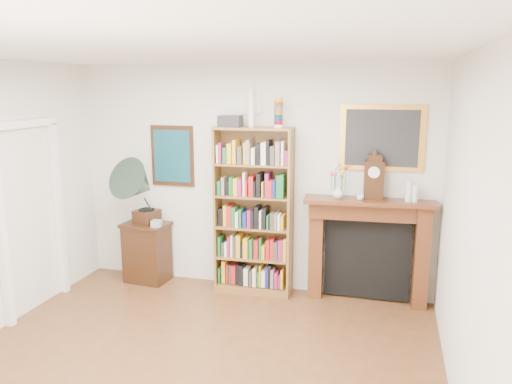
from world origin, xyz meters
TOP-DOWN VIEW (x-y plane):
  - room at (0.00, 0.00)m, footprint 4.51×5.01m
  - door_casing at (-2.21, 1.20)m, footprint 0.08×1.02m
  - teal_poster at (-1.05, 2.48)m, footprint 0.58×0.04m
  - small_picture at (0.00, 2.48)m, footprint 0.26×0.04m
  - gilt_painting at (1.55, 2.48)m, footprint 0.95×0.04m
  - bookshelf at (0.08, 2.31)m, footprint 0.96×0.38m
  - side_cabinet at (-1.36, 2.27)m, footprint 0.61×0.47m
  - fireplace at (1.45, 2.39)m, footprint 1.51×0.46m
  - gramophone at (-1.36, 2.16)m, footprint 0.68×0.78m
  - cd_stack at (-1.15, 2.16)m, footprint 0.14×0.14m
  - mantel_clock at (1.49, 2.36)m, footprint 0.23×0.14m
  - flower_vase at (1.09, 2.31)m, footprint 0.14×0.14m
  - teacup at (1.35, 2.28)m, footprint 0.11×0.11m
  - bottle_left at (1.88, 2.34)m, footprint 0.07×0.07m
  - bottle_right at (1.95, 2.34)m, footprint 0.06×0.06m

SIDE VIEW (x-z plane):
  - side_cabinet at x=-1.36m, z-range 0.00..0.79m
  - fireplace at x=1.45m, z-range 0.12..1.38m
  - cd_stack at x=-1.15m, z-range 0.79..0.87m
  - bookshelf at x=0.08m, z-range -0.03..2.33m
  - door_casing at x=-2.21m, z-range 0.18..2.35m
  - gramophone at x=-1.36m, z-range 0.84..1.74m
  - teacup at x=1.35m, z-range 1.26..1.32m
  - flower_vase at x=1.09m, z-range 1.26..1.40m
  - bottle_right at x=1.95m, z-range 1.26..1.46m
  - bottle_left at x=1.88m, z-range 1.26..1.50m
  - room at x=0.00m, z-range -0.01..2.81m
  - mantel_clock at x=1.49m, z-range 1.25..1.76m
  - teal_poster at x=-1.05m, z-range 1.26..2.04m
  - gilt_painting at x=1.55m, z-range 1.58..2.33m
  - small_picture at x=0.00m, z-range 2.20..2.50m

